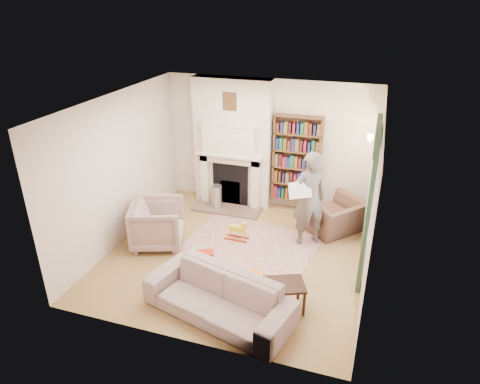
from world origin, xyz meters
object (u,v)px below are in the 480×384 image
(armchair_reading, at_px, (335,216))
(coffee_table, at_px, (280,296))
(man_reading, at_px, (309,199))
(paraffin_heater, at_px, (216,197))
(bookcase, at_px, (297,159))
(sofa, at_px, (218,297))
(armchair_left, at_px, (158,224))
(rocking_horse, at_px, (237,231))

(armchair_reading, xyz_separation_m, coffee_table, (-0.50, -2.62, -0.11))
(man_reading, bearing_deg, paraffin_heater, -52.22)
(man_reading, height_order, coffee_table, man_reading)
(bookcase, height_order, coffee_table, bookcase)
(sofa, height_order, man_reading, man_reading)
(armchair_reading, bearing_deg, man_reading, 4.33)
(bookcase, bearing_deg, armchair_reading, -36.15)
(sofa, bearing_deg, bookcase, 99.70)
(coffee_table, bearing_deg, bookcase, 75.25)
(armchair_left, xyz_separation_m, sofa, (1.79, -1.52, -0.10))
(armchair_left, xyz_separation_m, man_reading, (2.66, 0.93, 0.49))
(bookcase, distance_m, armchair_left, 3.19)
(paraffin_heater, bearing_deg, man_reading, -20.32)
(coffee_table, distance_m, paraffin_heater, 3.51)
(armchair_left, height_order, rocking_horse, armchair_left)
(man_reading, relative_size, coffee_table, 2.63)
(paraffin_heater, bearing_deg, sofa, -68.67)
(sofa, xyz_separation_m, rocking_horse, (-0.42, 2.11, -0.12))
(bookcase, bearing_deg, rocking_horse, -115.98)
(man_reading, distance_m, coffee_table, 2.13)
(bookcase, relative_size, rocking_horse, 4.02)
(rocking_horse, bearing_deg, armchair_reading, 29.46)
(armchair_left, relative_size, sofa, 0.42)
(bookcase, xyz_separation_m, coffee_table, (0.46, -3.31, -0.95))
(sofa, distance_m, man_reading, 2.66)
(armchair_left, bearing_deg, rocking_horse, -86.35)
(armchair_left, distance_m, man_reading, 2.86)
(armchair_reading, height_order, rocking_horse, armchair_reading)
(armchair_left, height_order, sofa, armchair_left)
(bookcase, distance_m, sofa, 3.85)
(sofa, bearing_deg, rocking_horse, 116.65)
(coffee_table, distance_m, rocking_horse, 2.10)
(bookcase, bearing_deg, armchair_left, -134.19)
(bookcase, bearing_deg, man_reading, -68.77)
(coffee_table, xyz_separation_m, rocking_horse, (-1.25, 1.68, -0.02))
(armchair_left, distance_m, rocking_horse, 1.51)
(armchair_left, relative_size, man_reading, 0.51)
(rocking_horse, bearing_deg, bookcase, 65.38)
(paraffin_heater, bearing_deg, armchair_reading, -4.27)
(man_reading, bearing_deg, armchair_reading, -158.77)
(sofa, height_order, rocking_horse, sofa)
(sofa, relative_size, coffee_table, 3.19)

